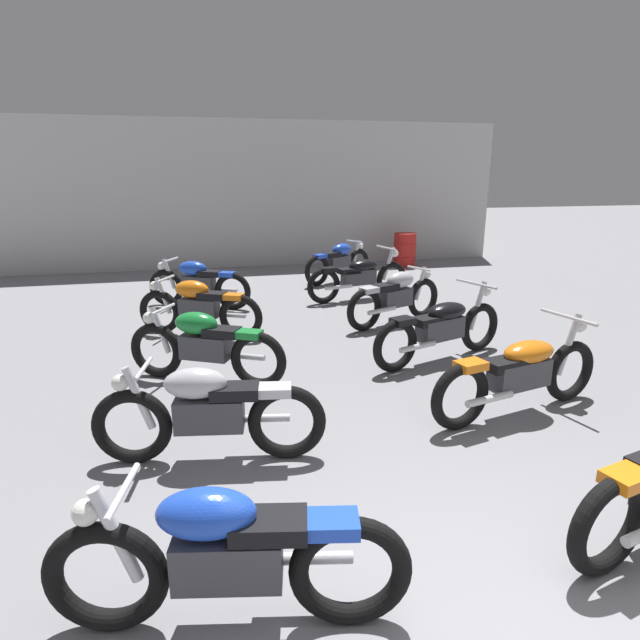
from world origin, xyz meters
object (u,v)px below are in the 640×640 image
Objects in this scene: motorcycle_left_row_1 at (208,411)px; motorcycle_left_row_4 at (198,283)px; motorcycle_right_row_4 at (359,276)px; motorcycle_left_row_3 at (199,306)px; oil_drum at (405,250)px; motorcycle_left_row_2 at (205,345)px; motorcycle_right_row_1 at (521,372)px; motorcycle_right_row_2 at (441,327)px; motorcycle_right_row_3 at (396,296)px; motorcycle_right_row_5 at (339,261)px; motorcycle_left_row_0 at (226,554)px.

motorcycle_left_row_1 and motorcycle_left_row_4 have the same top height.
motorcycle_left_row_3 is at bearing -151.06° from motorcycle_right_row_4.
motorcycle_left_row_4 is 2.13× the size of oil_drum.
motorcycle_right_row_1 is (3.07, -1.60, -0.01)m from motorcycle_left_row_2.
motorcycle_left_row_1 is 3.53m from motorcycle_right_row_2.
motorcycle_right_row_4 is 3.90m from oil_drum.
motorcycle_right_row_5 is (-0.00, 3.43, 0.00)m from motorcycle_right_row_3.
motorcycle_left_row_0 is 1.09× the size of motorcycle_left_row_2.
motorcycle_right_row_2 is 3.49m from motorcycle_right_row_4.
motorcycle_right_row_2 is at bearing -90.57° from motorcycle_right_row_5.
oil_drum is (5.24, 3.11, -0.03)m from motorcycle_left_row_4.
motorcycle_right_row_3 is 2.19× the size of oil_drum.
motorcycle_left_row_3 is 3.46m from motorcycle_right_row_4.
oil_drum is at bearing 58.36° from motorcycle_left_row_1.
motorcycle_right_row_4 is at bearing -124.94° from oil_drum.
motorcycle_right_row_4 is 1.69m from motorcycle_right_row_5.
motorcycle_left_row_3 is 3.09m from motorcycle_right_row_3.
motorcycle_right_row_4 reaches higher than motorcycle_left_row_3.
motorcycle_left_row_1 is 6.11m from motorcycle_right_row_4.
oil_drum is at bearing 42.79° from motorcycle_left_row_3.
motorcycle_left_row_1 is 1.05× the size of motorcycle_right_row_3.
oil_drum is (2.23, 6.68, -0.03)m from motorcycle_right_row_2.
motorcycle_left_row_2 is at bearing -149.61° from motorcycle_right_row_3.
motorcycle_left_row_0 is at bearing -109.09° from motorcycle_right_row_5.
motorcycle_right_row_1 is 2.52× the size of oil_drum.
motorcycle_left_row_1 is at bearing -90.64° from motorcycle_left_row_2.
motorcycle_left_row_4 is (-0.01, 3.61, 0.00)m from motorcycle_left_row_2.
motorcycle_right_row_2 is 1.19× the size of motorcycle_right_row_5.
motorcycle_right_row_5 is (3.06, 1.60, 0.00)m from motorcycle_left_row_4.
motorcycle_right_row_2 is (3.02, 1.83, -0.01)m from motorcycle_left_row_1.
motorcycle_right_row_1 and motorcycle_right_row_4 have the same top height.
motorcycle_left_row_1 is (-0.03, 1.78, 0.00)m from motorcycle_left_row_0.
motorcycle_right_row_3 is 5.39m from oil_drum.
motorcycle_right_row_3 is at bearing 60.42° from motorcycle_left_row_0.
motorcycle_right_row_4 is at bearing 90.85° from motorcycle_right_row_1.
motorcycle_right_row_2 is at bearing -49.82° from motorcycle_left_row_4.
motorcycle_left_row_2 and motorcycle_left_row_3 have the same top height.
motorcycle_right_row_2 is at bearing -30.79° from motorcycle_left_row_3.
motorcycle_right_row_1 is 5.13m from motorcycle_right_row_4.
oil_drum is (2.18, 1.51, -0.03)m from motorcycle_right_row_5.
motorcycle_right_row_4 is at bearing 60.46° from motorcycle_left_row_1.
motorcycle_right_row_4 reaches higher than motorcycle_left_row_2.
motorcycle_left_row_1 and motorcycle_right_row_3 have the same top height.
motorcycle_right_row_3 reaches higher than oil_drum.
motorcycle_right_row_5 is (3.07, 7.00, 0.00)m from motorcycle_left_row_1.
motorcycle_left_row_0 is 1.08× the size of motorcycle_left_row_3.
motorcycle_right_row_2 is at bearing 31.26° from motorcycle_left_row_1.
motorcycle_left_row_0 is 7.70m from motorcycle_right_row_4.
motorcycle_right_row_4 is (2.99, 3.53, -0.01)m from motorcycle_left_row_2.
motorcycle_right_row_3 is (3.07, 3.58, 0.00)m from motorcycle_left_row_1.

